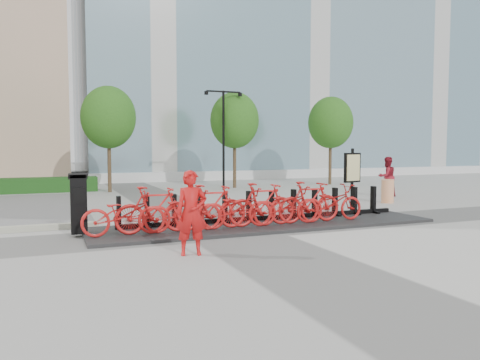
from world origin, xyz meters
name	(u,v)px	position (x,y,z in m)	size (l,w,h in m)	color
ground	(226,231)	(0.00, 0.00, 0.00)	(120.00, 120.00, 0.00)	#B6B6AE
glass_building	(271,34)	(14.00, 26.00, 12.00)	(32.00, 16.00, 24.00)	#5A889A
hedge_b	(31,185)	(-5.00, 13.20, 0.35)	(6.00, 1.20, 0.70)	#264C1F
tree_1	(108,117)	(-1.50, 12.00, 3.59)	(2.60, 2.60, 5.10)	brown
tree_2	(235,120)	(5.00, 12.00, 3.59)	(2.60, 2.60, 5.10)	brown
tree_3	(331,123)	(11.00, 12.00, 3.59)	(2.60, 2.60, 5.10)	brown
streetlamp	(223,128)	(4.00, 11.00, 3.13)	(2.00, 0.20, 5.00)	black
dock_pad	(267,224)	(1.30, 0.30, 0.04)	(9.60, 2.40, 0.08)	#282828
dock_rail_posts	(261,206)	(1.36, 0.77, 0.51)	(8.02, 0.50, 0.85)	black
bike_0	(124,214)	(-2.60, -0.05, 0.60)	(0.69, 1.97, 1.04)	red
bike_1	(154,210)	(-1.88, -0.05, 0.65)	(0.54, 1.91, 1.15)	red
bike_2	(183,211)	(-1.16, -0.05, 0.60)	(0.69, 1.97, 1.04)	red
bike_3	(211,207)	(-0.44, -0.05, 0.65)	(0.54, 1.91, 1.15)	red
bike_4	(237,208)	(0.28, -0.05, 0.60)	(0.69, 1.97, 1.04)	red
bike_5	(262,204)	(1.00, -0.05, 0.65)	(0.54, 1.91, 1.15)	red
bike_6	(286,205)	(1.72, -0.05, 0.60)	(0.69, 1.97, 1.04)	red
bike_7	(309,202)	(2.44, -0.05, 0.65)	(0.54, 1.91, 1.15)	red
bike_8	(331,203)	(3.16, -0.05, 0.60)	(0.69, 1.97, 1.04)	red
kiosk	(79,204)	(-3.57, 0.63, 0.79)	(0.46, 0.38, 1.47)	black
worker_red	(191,213)	(-1.60, -2.26, 0.85)	(0.62, 0.41, 1.71)	red
pedestrian	(387,177)	(9.56, 5.30, 0.87)	(0.85, 0.66, 1.75)	maroon
construction_barrel	(388,191)	(7.98, 3.36, 0.46)	(0.48, 0.48, 0.92)	orange
map_sign	(352,170)	(4.97, 1.49, 1.41)	(0.70, 0.26, 2.13)	black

